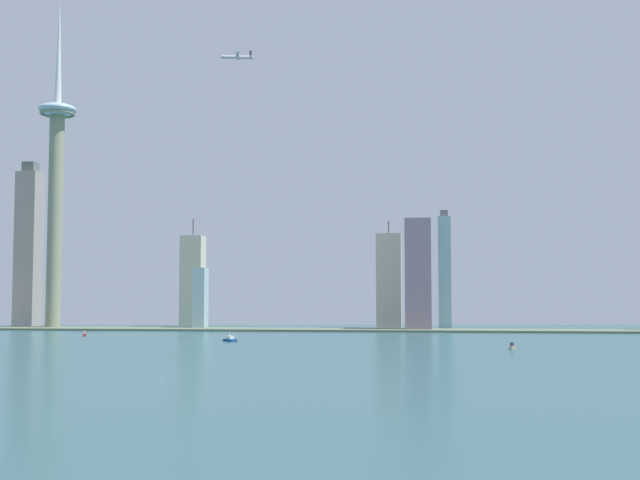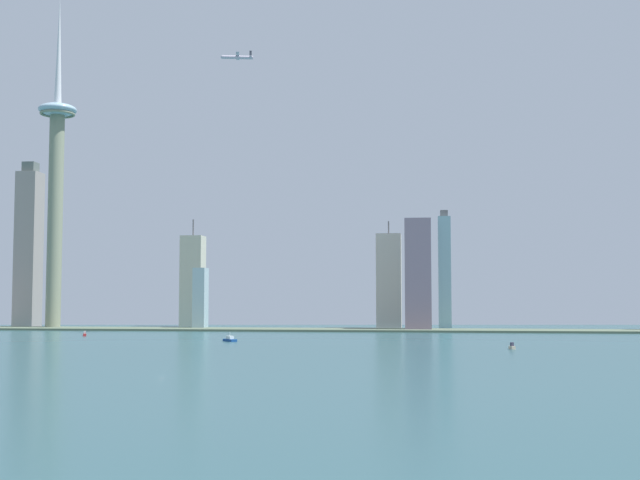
# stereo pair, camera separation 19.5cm
# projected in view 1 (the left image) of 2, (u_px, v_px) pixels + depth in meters

# --- Properties ---
(ground_plane) EXTENTS (6000.00, 6000.00, 0.00)m
(ground_plane) POSITION_uv_depth(u_px,v_px,m) (161.00, 375.00, 356.86)
(ground_plane) COLOR #284D53
(waterfront_pier) EXTENTS (1003.19, 56.87, 2.06)m
(waterfront_pier) POSITION_uv_depth(u_px,v_px,m) (310.00, 330.00, 824.12)
(waterfront_pier) COLOR #52614D
(waterfront_pier) RESTS_ON ground
(observation_tower) EXTENTS (40.53, 40.53, 362.57)m
(observation_tower) POSITION_uv_depth(u_px,v_px,m) (56.00, 174.00, 885.66)
(observation_tower) COLOR gray
(observation_tower) RESTS_ON ground
(skyscraper_0) EXTENTS (26.09, 23.24, 112.35)m
(skyscraper_0) POSITION_uv_depth(u_px,v_px,m) (418.00, 275.00, 822.47)
(skyscraper_0) COLOR gray
(skyscraper_0) RESTS_ON ground
(skyscraper_1) EXTENTS (24.06, 24.96, 188.15)m
(skyscraper_1) POSITION_uv_depth(u_px,v_px,m) (29.00, 247.00, 937.81)
(skyscraper_1) COLOR gray
(skyscraper_1) RESTS_ON ground
(skyscraper_3) EXTENTS (26.99, 26.06, 116.67)m
(skyscraper_3) POSITION_uv_depth(u_px,v_px,m) (389.00, 281.00, 897.22)
(skyscraper_3) COLOR #BCB1A4
(skyscraper_3) RESTS_ON ground
(skyscraper_4) EXTENTS (25.01, 23.25, 123.55)m
(skyscraper_4) POSITION_uv_depth(u_px,v_px,m) (193.00, 281.00, 947.66)
(skyscraper_4) COLOR #B2B29D
(skyscraper_4) RESTS_ON ground
(skyscraper_5) EXTENTS (12.75, 18.01, 64.31)m
(skyscraper_5) POSITION_uv_depth(u_px,v_px,m) (200.00, 299.00, 863.70)
(skyscraper_5) COLOR #99B6BF
(skyscraper_5) RESTS_ON ground
(skyscraper_6) EXTENTS (12.88, 20.29, 124.01)m
(skyscraper_6) POSITION_uv_depth(u_px,v_px,m) (445.00, 272.00, 854.97)
(skyscraper_6) COLOR #7BA8B2
(skyscraper_6) RESTS_ON ground
(boat_0) EXTENTS (5.75, 8.26, 4.28)m
(boat_0) POSITION_uv_depth(u_px,v_px,m) (85.00, 334.00, 715.46)
(boat_0) COLOR #AD2223
(boat_0) RESTS_ON ground
(boat_1) EXTENTS (13.06, 13.93, 7.64)m
(boat_1) POSITION_uv_depth(u_px,v_px,m) (230.00, 339.00, 627.57)
(boat_1) COLOR navy
(boat_1) RESTS_ON ground
(boat_4) EXTENTS (3.94, 6.53, 4.40)m
(boat_4) POSITION_uv_depth(u_px,v_px,m) (512.00, 347.00, 535.39)
(boat_4) COLOR beige
(boat_4) RESTS_ON ground
(airplane) EXTENTS (30.48, 26.64, 8.43)m
(airplane) POSITION_uv_depth(u_px,v_px,m) (237.00, 57.00, 783.42)
(airplane) COLOR #BEB1C4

